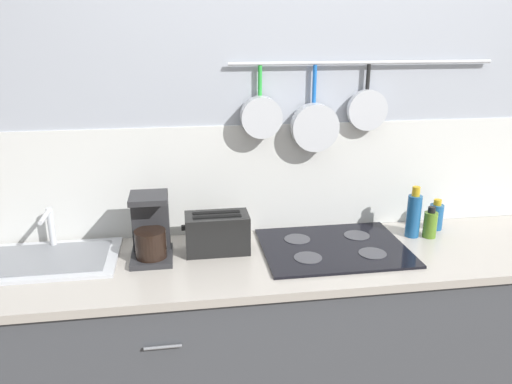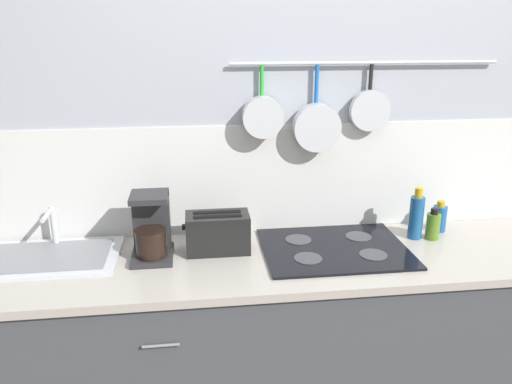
% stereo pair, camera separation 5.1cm
% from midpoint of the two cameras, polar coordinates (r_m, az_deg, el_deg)
% --- Properties ---
extents(wall_back, '(7.20, 0.15, 2.60)m').
position_cam_midpoint_polar(wall_back, '(2.43, 7.52, 4.85)').
color(wall_back, '#999EA8').
rests_on(wall_back, ground_plane).
extents(cabinet_base, '(3.19, 0.60, 0.85)m').
position_cam_midpoint_polar(cabinet_base, '(2.47, 9.02, -16.61)').
color(cabinet_base, '#3F4247').
rests_on(cabinet_base, ground_plane).
extents(countertop, '(3.23, 0.62, 0.03)m').
position_cam_midpoint_polar(countertop, '(2.25, 9.58, -7.25)').
color(countertop, '#A59E93').
rests_on(countertop, cabinet_base).
extents(sink_basin, '(0.59, 0.38, 0.19)m').
position_cam_midpoint_polar(sink_basin, '(2.31, -23.42, -6.98)').
color(sink_basin, '#B7BABF').
rests_on(sink_basin, countertop).
extents(coffee_maker, '(0.17, 0.21, 0.28)m').
position_cam_midpoint_polar(coffee_maker, '(2.18, -12.59, -4.38)').
color(coffee_maker, '#262628').
rests_on(coffee_maker, countertop).
extents(toaster, '(0.29, 0.15, 0.18)m').
position_cam_midpoint_polar(toaster, '(2.20, -5.12, -4.69)').
color(toaster, black).
rests_on(toaster, countertop).
extents(cooktop, '(0.64, 0.50, 0.01)m').
position_cam_midpoint_polar(cooktop, '(2.27, 8.22, -6.29)').
color(cooktop, black).
rests_on(cooktop, countertop).
extents(bottle_dish_soap, '(0.07, 0.07, 0.25)m').
position_cam_midpoint_polar(bottle_dish_soap, '(2.44, 17.01, -2.50)').
color(bottle_dish_soap, navy).
rests_on(bottle_dish_soap, countertop).
extents(bottle_cooking_wine, '(0.06, 0.06, 0.15)m').
position_cam_midpoint_polar(bottle_cooking_wine, '(2.47, 18.73, -3.47)').
color(bottle_cooking_wine, '#4C721E').
rests_on(bottle_cooking_wine, countertop).
extents(bottle_vinegar, '(0.07, 0.07, 0.15)m').
position_cam_midpoint_polar(bottle_vinegar, '(2.58, 19.35, -2.60)').
color(bottle_vinegar, navy).
rests_on(bottle_vinegar, countertop).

